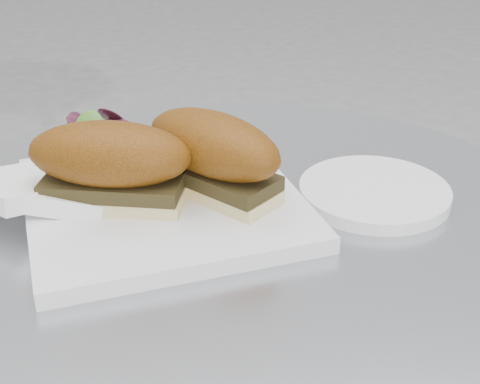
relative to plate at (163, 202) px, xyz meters
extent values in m
cylinder|color=#B1B3B8|center=(0.06, -0.06, -0.02)|extent=(0.70, 0.70, 0.02)
cube|color=silver|center=(0.00, 0.00, 0.00)|extent=(0.30, 0.30, 0.02)
cube|color=beige|center=(-0.04, -0.01, 0.01)|extent=(0.14, 0.08, 0.01)
cube|color=black|center=(-0.04, -0.01, 0.03)|extent=(0.14, 0.08, 0.01)
ellipsoid|color=#713B0A|center=(-0.04, -0.01, 0.06)|extent=(0.16, 0.10, 0.06)
cube|color=beige|center=(0.05, 0.00, 0.01)|extent=(0.13, 0.13, 0.01)
cube|color=black|center=(0.05, 0.00, 0.03)|extent=(0.13, 0.13, 0.01)
ellipsoid|color=#713B0A|center=(0.05, 0.00, 0.06)|extent=(0.15, 0.16, 0.06)
cylinder|color=silver|center=(0.21, -0.01, 0.00)|extent=(0.15, 0.15, 0.01)
camera|label=1|loc=(0.00, -0.57, 0.31)|focal=50.00mm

